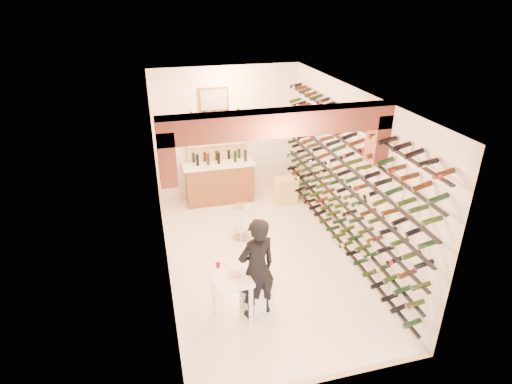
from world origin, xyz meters
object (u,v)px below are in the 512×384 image
at_px(wine_rack, 339,178).
at_px(chrome_barstool, 242,220).
at_px(crate_lower, 285,196).
at_px(tasting_table, 231,286).
at_px(person, 257,269).
at_px(white_stool, 257,294).
at_px(back_counter, 219,181).

height_order(wine_rack, chrome_barstool, wine_rack).
bearing_deg(crate_lower, tasting_table, -119.67).
relative_size(tasting_table, person, 0.58).
distance_m(tasting_table, white_stool, 0.67).
bearing_deg(crate_lower, person, -114.94).
bearing_deg(person, tasting_table, -8.64).
height_order(back_counter, tasting_table, back_counter).
distance_m(wine_rack, crate_lower, 2.62).
distance_m(back_counter, chrome_barstool, 1.86).
height_order(person, crate_lower, person).
bearing_deg(back_counter, chrome_barstool, -85.94).
relative_size(white_stool, person, 0.29).
bearing_deg(back_counter, wine_rack, -55.34).
bearing_deg(person, crate_lower, -131.37).
relative_size(back_counter, white_stool, 3.38).
relative_size(wine_rack, person, 3.26).
distance_m(person, chrome_barstool, 2.33).
distance_m(person, crate_lower, 4.12).
bearing_deg(white_stool, crate_lower, 64.81).
relative_size(wine_rack, back_counter, 3.35).
bearing_deg(person, chrome_barstool, -113.75).
xyz_separation_m(tasting_table, chrome_barstool, (0.71, 2.33, -0.24)).
distance_m(white_stool, crate_lower, 3.90).
distance_m(back_counter, crate_lower, 1.66).
xyz_separation_m(person, chrome_barstool, (0.29, 2.27, -0.43)).
bearing_deg(tasting_table, back_counter, 75.87).
height_order(wine_rack, white_stool, wine_rack).
bearing_deg(chrome_barstool, crate_lower, 44.75).
height_order(white_stool, chrome_barstool, chrome_barstool).
relative_size(person, crate_lower, 3.32).
bearing_deg(back_counter, crate_lower, -16.13).
height_order(tasting_table, chrome_barstool, tasting_table).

